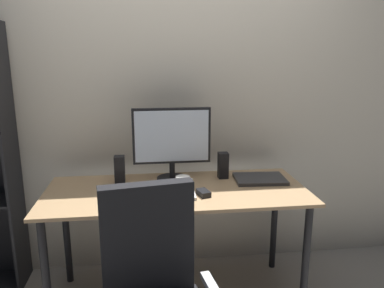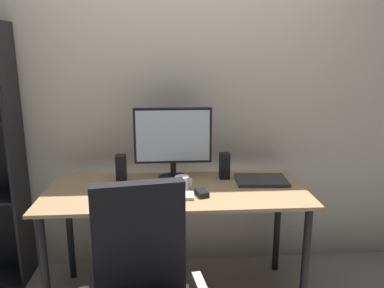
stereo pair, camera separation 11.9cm
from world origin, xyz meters
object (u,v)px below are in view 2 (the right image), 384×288
object	(u,v)px
mouse	(202,193)
speaker_right	(224,166)
laptop	(261,180)
keyboard	(168,196)
speaker_left	(121,168)
desk	(176,203)
coffee_mug	(182,184)
monitor	(173,140)

from	to	relation	value
mouse	speaker_right	xyz separation A→B (m)	(0.18, 0.30, 0.07)
mouse	laptop	xyz separation A→B (m)	(0.40, 0.22, -0.01)
keyboard	speaker_left	distance (m)	0.44
desk	speaker_left	distance (m)	0.43
coffee_mug	laptop	xyz separation A→B (m)	(0.51, 0.13, -0.03)
coffee_mug	monitor	bearing A→B (deg)	102.18
coffee_mug	speaker_right	world-z (taller)	speaker_right
mouse	coffee_mug	bearing A→B (deg)	125.21
desk	speaker_right	world-z (taller)	speaker_right
desk	monitor	distance (m)	0.40
keyboard	laptop	world-z (taller)	laptop
keyboard	laptop	distance (m)	0.64
desk	laptop	distance (m)	0.56
mouse	laptop	bearing A→B (deg)	12.06
mouse	coffee_mug	xyz separation A→B (m)	(-0.11, 0.09, 0.03)
keyboard	mouse	size ratio (longest dim) A/B	3.02
coffee_mug	speaker_right	xyz separation A→B (m)	(0.29, 0.22, 0.04)
monitor	keyboard	bearing A→B (deg)	-96.28
desk	laptop	size ratio (longest dim) A/B	4.91
desk	coffee_mug	distance (m)	0.14
laptop	speaker_right	xyz separation A→B (m)	(-0.23, 0.09, 0.07)
monitor	mouse	world-z (taller)	monitor
monitor	coffee_mug	distance (m)	0.32
speaker_right	laptop	bearing A→B (deg)	-20.81
coffee_mug	speaker_right	size ratio (longest dim) A/B	0.59
speaker_left	speaker_right	size ratio (longest dim) A/B	1.00
keyboard	coffee_mug	world-z (taller)	coffee_mug
mouse	speaker_right	size ratio (longest dim) A/B	0.56
monitor	keyboard	distance (m)	0.42
mouse	coffee_mug	world-z (taller)	coffee_mug
monitor	mouse	xyz separation A→B (m)	(0.16, -0.31, -0.25)
coffee_mug	desk	bearing A→B (deg)	136.66
monitor	keyboard	xyz separation A→B (m)	(-0.04, -0.33, -0.26)
mouse	keyboard	bearing A→B (deg)	168.17
speaker_right	mouse	bearing A→B (deg)	-120.28
desk	mouse	xyz separation A→B (m)	(0.15, -0.12, 0.10)
keyboard	speaker_right	xyz separation A→B (m)	(0.37, 0.32, 0.08)
mouse	speaker_left	world-z (taller)	speaker_left
laptop	speaker_right	size ratio (longest dim) A/B	1.88
desk	mouse	world-z (taller)	mouse
desk	speaker_right	bearing A→B (deg)	29.43
coffee_mug	speaker_left	size ratio (longest dim) A/B	0.59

